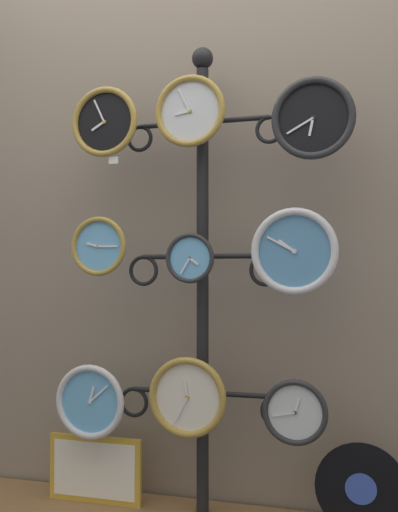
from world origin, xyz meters
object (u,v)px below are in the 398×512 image
object	(u,v)px
clock_top_right	(313,118)
picture_frame	(95,469)
clock_middle_left	(99,246)
clock_bottom_left	(90,402)
display_stand	(203,342)
clock_top_left	(105,122)
clock_middle_right	(294,251)
clock_bottom_center	(188,397)
clock_top_center	(190,111)
clock_bottom_right	(295,412)
clock_middle_center	(190,258)
vinyl_record	(361,489)

from	to	relation	value
clock_top_right	picture_frame	world-z (taller)	clock_top_right
clock_middle_left	clock_bottom_left	xyz separation A→B (m)	(-0.04, 0.01, -0.61)
display_stand	clock_top_right	size ratio (longest dim) A/B	6.23
clock_top_left	clock_middle_right	bearing A→B (deg)	-0.02
clock_bottom_center	clock_middle_right	bearing A→B (deg)	0.20
clock_top_center	clock_bottom_left	world-z (taller)	clock_top_center
clock_bottom_left	clock_top_right	bearing A→B (deg)	0.66
clock_top_right	clock_bottom_right	xyz separation A→B (m)	(-0.07, 0.00, -1.06)
clock_top_right	clock_middle_left	bearing A→B (deg)	-178.96
clock_bottom_left	clock_bottom_center	bearing A→B (deg)	0.12
clock_middle_center	picture_frame	size ratio (longest dim) A/B	0.48
clock_middle_center	clock_middle_left	bearing A→B (deg)	-179.52
clock_top_right	clock_middle_left	distance (m)	0.95
clock_top_center	picture_frame	size ratio (longest dim) A/B	0.70
clock_middle_right	picture_frame	xyz separation A→B (m)	(-0.82, 0.07, -0.87)
clock_top_left	display_stand	bearing A→B (deg)	15.56
clock_middle_right	clock_bottom_center	bearing A→B (deg)	-179.80
clock_bottom_left	vinyl_record	size ratio (longest dim) A/B	0.91
display_stand	clock_top_left	bearing A→B (deg)	-164.44
clock_top_right	clock_middle_right	distance (m)	0.48
clock_middle_left	clock_bottom_right	world-z (taller)	clock_middle_left
clock_bottom_right	vinyl_record	bearing A→B (deg)	12.15
clock_top_center	vinyl_record	bearing A→B (deg)	4.60
display_stand	clock_bottom_left	size ratio (longest dim) A/B	6.42
clock_top_center	picture_frame	xyz separation A→B (m)	(-0.42, 0.06, -1.41)
clock_top_right	clock_bottom_right	size ratio (longest dim) A/B	1.28
clock_top_center	clock_bottom_right	xyz separation A→B (m)	(0.39, 0.00, -1.12)
clock_top_left	clock_middle_left	bearing A→B (deg)	-157.58
clock_bottom_center	picture_frame	distance (m)	0.53
clock_top_center	picture_frame	distance (m)	1.48
clock_top_right	clock_bottom_left	bearing A→B (deg)	-179.34
clock_middle_center	clock_bottom_right	size ratio (longest dim) A/B	0.81
display_stand	clock_middle_center	distance (m)	0.34
vinyl_record	clock_top_left	bearing A→B (deg)	-176.48
clock_middle_right	vinyl_record	xyz separation A→B (m)	(0.22, 0.06, -0.84)
clock_top_center	clock_bottom_center	world-z (taller)	clock_top_center
clock_middle_left	clock_bottom_right	size ratio (longest dim) A/B	1.00
clock_top_right	clock_top_left	bearing A→B (deg)	-179.48
display_stand	clock_bottom_center	world-z (taller)	display_stand
clock_top_center	clock_middle_left	size ratio (longest dim) A/B	1.19
clock_middle_left	picture_frame	world-z (taller)	clock_middle_left
clock_bottom_right	display_stand	bearing A→B (deg)	165.98
clock_bottom_left	clock_middle_right	bearing A→B (deg)	0.16
clock_middle_center	clock_bottom_right	xyz separation A→B (m)	(0.39, 0.02, -0.56)
clock_middle_center	clock_bottom_right	bearing A→B (deg)	2.37
clock_top_right	vinyl_record	distance (m)	1.33
clock_middle_right	picture_frame	bearing A→B (deg)	175.09
clock_top_right	clock_middle_center	distance (m)	0.68
clock_bottom_right	clock_middle_left	bearing A→B (deg)	-178.56
display_stand	clock_bottom_right	xyz separation A→B (m)	(0.37, -0.09, -0.23)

